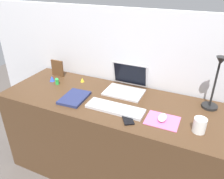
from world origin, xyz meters
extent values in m
plane|color=#59514C|center=(0.00, 0.00, 0.00)|extent=(6.00, 6.00, 0.00)
cube|color=silver|center=(0.00, 0.35, 0.68)|extent=(2.87, 0.05, 1.36)
cube|color=#4C331E|center=(0.00, 0.00, 0.37)|extent=(1.67, 0.61, 0.74)
cube|color=silver|center=(0.07, 0.14, 0.75)|extent=(0.30, 0.21, 0.01)
cube|color=silver|center=(0.07, 0.27, 0.85)|extent=(0.30, 0.05, 0.20)
cube|color=black|center=(0.07, 0.26, 0.85)|extent=(0.27, 0.04, 0.17)
cube|color=silver|center=(0.10, -0.11, 0.75)|extent=(0.41, 0.13, 0.02)
cube|color=pink|center=(0.43, -0.10, 0.74)|extent=(0.21, 0.17, 0.00)
ellipsoid|color=silver|center=(0.43, -0.10, 0.76)|extent=(0.06, 0.10, 0.03)
cube|color=black|center=(0.22, -0.18, 0.74)|extent=(0.12, 0.14, 0.01)
cylinder|color=black|center=(0.70, 0.20, 0.75)|extent=(0.11, 0.11, 0.02)
cylinder|color=black|center=(0.70, 0.20, 0.92)|extent=(0.01, 0.01, 0.33)
cylinder|color=black|center=(0.70, 0.17, 1.10)|extent=(0.01, 0.09, 0.07)
cone|color=black|center=(0.70, 0.14, 1.11)|extent=(0.06, 0.06, 0.05)
cube|color=navy|center=(-0.24, -0.10, 0.75)|extent=(0.18, 0.25, 0.02)
cube|color=brown|center=(-0.61, 0.20, 0.81)|extent=(0.12, 0.02, 0.15)
cylinder|color=white|center=(0.65, -0.12, 0.79)|extent=(0.08, 0.08, 0.09)
cone|color=yellow|center=(-0.34, 0.18, 0.76)|extent=(0.03, 0.03, 0.04)
cylinder|color=green|center=(-0.51, 0.05, 0.75)|extent=(0.03, 0.03, 0.03)
sphere|color=green|center=(-0.51, 0.05, 0.78)|extent=(0.03, 0.03, 0.03)
cone|color=blue|center=(-0.59, 0.08, 0.76)|extent=(0.04, 0.04, 0.05)
camera|label=1|loc=(0.62, -1.30, 1.58)|focal=35.50mm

